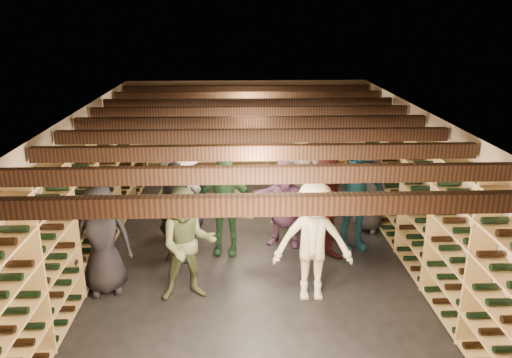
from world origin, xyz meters
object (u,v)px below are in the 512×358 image
at_px(crate_stack_right, 233,186).
at_px(person_8, 329,209).
at_px(crate_loose, 243,210).
at_px(person_9, 181,198).
at_px(person_10, 224,204).
at_px(person_3, 313,242).
at_px(person_4, 354,197).
at_px(person_7, 302,182).
at_px(person_11, 284,203).
at_px(person_6, 188,192).
at_px(crate_stack_left, 285,204).
at_px(person_2, 188,245).
at_px(person_12, 369,192).
at_px(person_1, 177,213).
at_px(person_0, 102,239).

height_order(crate_stack_right, person_8, person_8).
relative_size(crate_stack_right, crate_loose, 1.36).
height_order(person_9, person_10, person_9).
relative_size(person_3, person_4, 0.92).
xyz_separation_m(person_7, person_8, (0.26, -1.31, -0.01)).
height_order(person_9, person_11, person_9).
bearing_deg(person_3, person_6, 131.30).
height_order(crate_stack_left, person_2, person_2).
bearing_deg(person_8, person_10, 163.23).
bearing_deg(person_2, person_12, 26.08).
bearing_deg(person_1, crate_stack_right, 84.85).
bearing_deg(person_2, person_4, 19.51).
height_order(person_1, person_6, person_1).
relative_size(crate_loose, person_6, 0.33).
height_order(crate_stack_left, person_11, person_11).
bearing_deg(person_0, person_1, 28.68).
relative_size(person_2, person_10, 0.95).
distance_m(person_6, person_10, 1.15).
height_order(crate_stack_right, crate_loose, crate_stack_right).
xyz_separation_m(person_1, person_6, (0.07, 1.19, -0.08)).
bearing_deg(crate_stack_left, person_9, -151.20).
xyz_separation_m(person_8, person_11, (-0.66, 0.60, -0.12)).
bearing_deg(crate_loose, person_7, -31.34).
bearing_deg(person_1, person_2, -63.27).
relative_size(crate_loose, person_11, 0.33).
bearing_deg(person_11, person_7, 80.64).
height_order(person_2, person_6, person_2).
bearing_deg(person_10, person_8, -2.98).
bearing_deg(person_8, person_1, 172.82).
height_order(person_1, person_4, person_4).
height_order(crate_loose, person_6, person_6).
distance_m(person_0, person_11, 3.09).
xyz_separation_m(person_4, person_8, (-0.49, -0.39, -0.05)).
bearing_deg(person_2, person_10, 61.92).
height_order(crate_stack_right, person_1, person_1).
bearing_deg(person_7, person_9, -151.44).
bearing_deg(person_2, person_1, 94.56).
bearing_deg(person_11, crate_loose, 136.50).
relative_size(person_2, person_8, 0.92).
xyz_separation_m(crate_stack_right, crate_loose, (0.21, -0.79, -0.25)).
bearing_deg(person_1, person_4, 19.12).
relative_size(person_11, person_12, 1.03).
distance_m(crate_stack_right, person_9, 2.38).
height_order(crate_stack_right, person_7, person_7).
relative_size(person_7, person_12, 1.22).
bearing_deg(person_11, person_0, -132.57).
distance_m(crate_loose, person_11, 1.70).
height_order(crate_loose, person_9, person_9).
distance_m(person_10, person_12, 2.77).
distance_m(person_3, person_6, 3.09).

